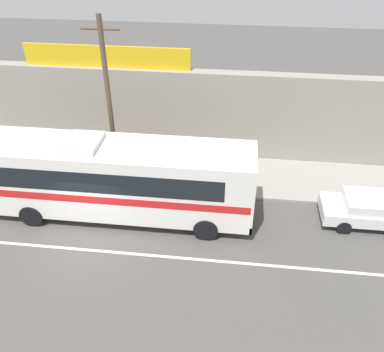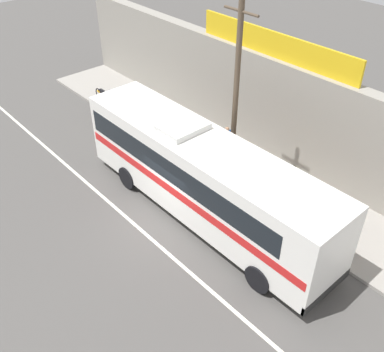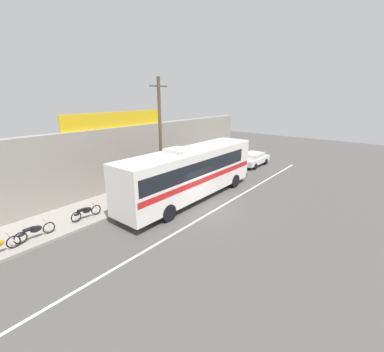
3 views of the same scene
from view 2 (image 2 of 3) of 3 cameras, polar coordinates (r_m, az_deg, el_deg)
name	(u,v)px [view 2 (image 2 of 3)]	position (r m, az deg, el deg)	size (l,w,h in m)	color
ground_plane	(159,223)	(18.13, -4.28, -5.98)	(70.00, 70.00, 0.00)	#4F4C49
sidewalk_slab	(246,171)	(20.87, 6.99, 0.64)	(30.00, 3.60, 0.14)	gray
storefront_facade	(282,112)	(21.09, 11.44, 8.06)	(30.00, 0.70, 4.80)	gray
storefront_billboard	(275,44)	(20.36, 10.55, 16.26)	(8.54, 0.12, 1.10)	gold
road_center_stripe	(143,232)	(17.79, -6.31, -7.11)	(30.00, 0.14, 0.01)	silver
intercity_bus	(202,174)	(17.19, 1.27, 0.31)	(11.95, 2.64, 3.78)	white
utility_pole	(236,98)	(17.73, 5.62, 9.94)	(1.60, 0.22, 8.11)	brown
motorcycle_blue	(122,104)	(25.62, -8.92, 9.06)	(1.95, 0.56, 0.94)	black
motorcycle_orange	(104,95)	(26.85, -11.18, 10.15)	(1.97, 0.56, 0.94)	black
motorcycle_green	(155,123)	(23.60, -4.83, 6.84)	(1.87, 0.56, 0.94)	black
pedestrian_near_shop	(227,139)	(21.21, 4.46, 4.70)	(0.30, 0.48, 1.60)	brown
pedestrian_by_curb	(277,175)	(19.19, 10.85, 0.16)	(0.30, 0.48, 1.57)	brown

